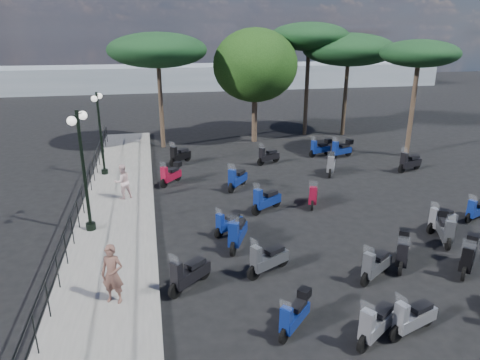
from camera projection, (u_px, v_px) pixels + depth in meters
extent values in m
plane|color=black|center=(295.00, 236.00, 15.76)|extent=(120.00, 120.00, 0.00)
cube|color=slate|center=(117.00, 217.00, 17.22)|extent=(3.00, 30.00, 0.15)
cylinder|color=black|center=(35.00, 333.00, 9.62)|extent=(0.04, 0.04, 1.10)
cylinder|color=black|center=(48.00, 298.00, 10.88)|extent=(0.04, 0.04, 1.10)
cylinder|color=black|center=(58.00, 271.00, 12.14)|extent=(0.04, 0.04, 1.10)
cylinder|color=black|center=(66.00, 248.00, 13.41)|extent=(0.04, 0.04, 1.10)
cylinder|color=black|center=(72.00, 230.00, 14.67)|extent=(0.04, 0.04, 1.10)
cylinder|color=black|center=(78.00, 214.00, 15.94)|extent=(0.04, 0.04, 1.10)
cylinder|color=black|center=(83.00, 201.00, 17.20)|extent=(0.04, 0.04, 1.10)
cylinder|color=black|center=(87.00, 189.00, 18.47)|extent=(0.04, 0.04, 1.10)
cylinder|color=black|center=(90.00, 179.00, 19.73)|extent=(0.04, 0.04, 1.10)
cylinder|color=black|center=(94.00, 170.00, 21.00)|extent=(0.04, 0.04, 1.10)
cylinder|color=black|center=(96.00, 162.00, 22.26)|extent=(0.04, 0.04, 1.10)
cylinder|color=black|center=(99.00, 155.00, 23.52)|extent=(0.04, 0.04, 1.10)
cylinder|color=black|center=(101.00, 149.00, 24.79)|extent=(0.04, 0.04, 1.10)
cylinder|color=black|center=(103.00, 144.00, 26.05)|extent=(0.04, 0.04, 1.10)
cylinder|color=black|center=(105.00, 138.00, 27.32)|extent=(0.04, 0.04, 1.10)
cylinder|color=black|center=(107.00, 134.00, 28.58)|extent=(0.04, 0.04, 1.10)
cube|color=black|center=(79.00, 194.00, 16.40)|extent=(0.04, 26.00, 0.04)
cube|color=black|center=(80.00, 207.00, 16.57)|extent=(0.04, 26.00, 0.04)
cylinder|color=black|center=(91.00, 226.00, 15.91)|extent=(0.36, 0.36, 0.27)
cylinder|color=black|center=(84.00, 172.00, 15.22)|extent=(0.12, 0.12, 4.47)
cylinder|color=black|center=(77.00, 115.00, 14.55)|extent=(0.27, 0.99, 0.04)
sphere|color=white|center=(83.00, 115.00, 15.06)|extent=(0.31, 0.31, 0.31)
sphere|color=white|center=(72.00, 121.00, 14.11)|extent=(0.31, 0.31, 0.31)
cylinder|color=black|center=(105.00, 171.00, 22.19)|extent=(0.34, 0.34, 0.25)
cylinder|color=black|center=(101.00, 134.00, 21.54)|extent=(0.12, 0.12, 4.21)
cylinder|color=black|center=(97.00, 95.00, 20.91)|extent=(0.19, 0.94, 0.04)
sphere|color=white|center=(99.00, 96.00, 21.39)|extent=(0.29, 0.29, 0.29)
sphere|color=white|center=(94.00, 99.00, 20.49)|extent=(0.29, 0.29, 0.29)
imported|color=brown|center=(112.00, 274.00, 11.42)|extent=(0.72, 0.59, 1.69)
imported|color=silver|center=(123.00, 182.00, 18.71)|extent=(0.94, 0.86, 1.56)
cylinder|color=black|center=(175.00, 290.00, 12.02)|extent=(0.44, 0.40, 0.49)
cylinder|color=black|center=(204.00, 271.00, 12.96)|extent=(0.44, 0.40, 0.49)
cube|color=black|center=(191.00, 274.00, 12.47)|extent=(1.24, 1.15, 0.35)
cube|color=black|center=(195.00, 263.00, 12.51)|extent=(0.67, 0.64, 0.14)
cube|color=black|center=(177.00, 274.00, 11.93)|extent=(0.37, 0.38, 0.72)
plane|color=white|center=(174.00, 260.00, 11.73)|extent=(0.32, 0.35, 0.38)
cylinder|color=black|center=(233.00, 248.00, 14.31)|extent=(0.33, 0.53, 0.53)
cylinder|color=black|center=(242.00, 231.00, 15.53)|extent=(0.33, 0.53, 0.53)
cube|color=navy|center=(238.00, 234.00, 14.91)|extent=(0.95, 1.46, 0.38)
cube|color=black|center=(239.00, 223.00, 14.98)|extent=(0.58, 0.74, 0.15)
cube|color=navy|center=(234.00, 233.00, 14.22)|extent=(0.40, 0.36, 0.77)
plane|color=white|center=(233.00, 221.00, 14.00)|extent=(0.42, 0.26, 0.41)
cylinder|color=black|center=(219.00, 233.00, 15.54)|extent=(0.39, 0.32, 0.42)
cylinder|color=black|center=(238.00, 224.00, 16.29)|extent=(0.39, 0.32, 0.42)
cube|color=navy|center=(230.00, 224.00, 15.89)|extent=(1.10, 0.92, 0.30)
cube|color=black|center=(232.00, 217.00, 15.92)|extent=(0.58, 0.53, 0.12)
cube|color=navy|center=(220.00, 222.00, 15.46)|extent=(0.31, 0.33, 0.62)
plane|color=white|center=(219.00, 212.00, 15.29)|extent=(0.25, 0.31, 0.33)
cylinder|color=black|center=(164.00, 183.00, 20.58)|extent=(0.37, 0.43, 0.47)
cylinder|color=black|center=(178.00, 176.00, 21.57)|extent=(0.37, 0.43, 0.47)
cube|color=maroon|center=(171.00, 176.00, 21.06)|extent=(1.06, 1.20, 0.33)
cube|color=black|center=(173.00, 170.00, 21.11)|extent=(0.60, 0.64, 0.14)
cube|color=maroon|center=(164.00, 174.00, 20.50)|extent=(0.36, 0.35, 0.69)
plane|color=white|center=(163.00, 165.00, 20.31)|extent=(0.34, 0.30, 0.36)
cube|color=black|center=(178.00, 164.00, 21.38)|extent=(0.45, 0.46, 0.26)
cylinder|color=black|center=(173.00, 162.00, 23.83)|extent=(0.43, 0.44, 0.51)
cylinder|color=black|center=(188.00, 157.00, 24.86)|extent=(0.43, 0.44, 0.51)
cube|color=black|center=(181.00, 156.00, 24.33)|extent=(1.23, 1.25, 0.36)
cube|color=black|center=(183.00, 150.00, 24.37)|extent=(0.68, 0.68, 0.15)
cube|color=black|center=(174.00, 153.00, 23.74)|extent=(0.39, 0.39, 0.75)
plane|color=white|center=(172.00, 145.00, 23.53)|extent=(0.35, 0.34, 0.40)
cylinder|color=black|center=(397.00, 333.00, 10.32)|extent=(0.48, 0.24, 0.47)
cylinder|color=black|center=(428.00, 317.00, 10.89)|extent=(0.48, 0.24, 0.47)
cube|color=#9FA0A8|center=(415.00, 318.00, 10.57)|extent=(1.31, 0.72, 0.33)
cube|color=black|center=(421.00, 307.00, 10.56)|extent=(0.65, 0.47, 0.14)
cube|color=#9FA0A8|center=(401.00, 316.00, 10.21)|extent=(0.30, 0.35, 0.69)
plane|color=white|center=(402.00, 301.00, 10.04)|extent=(0.19, 0.38, 0.36)
cylinder|color=black|center=(284.00, 335.00, 10.28)|extent=(0.37, 0.37, 0.43)
cylinder|color=black|center=(303.00, 312.00, 11.13)|extent=(0.37, 0.37, 0.43)
cube|color=navy|center=(295.00, 317.00, 10.69)|extent=(1.03, 1.04, 0.30)
cube|color=black|center=(298.00, 305.00, 10.73)|extent=(0.57, 0.57, 0.12)
cube|color=navy|center=(286.00, 319.00, 10.20)|extent=(0.33, 0.33, 0.62)
plane|color=white|center=(286.00, 306.00, 10.03)|extent=(0.29, 0.29, 0.33)
cube|color=black|center=(304.00, 293.00, 10.96)|extent=(0.42, 0.42, 0.23)
cylinder|color=black|center=(254.00, 272.00, 12.90)|extent=(0.48, 0.32, 0.49)
cylinder|color=black|center=(283.00, 259.00, 13.65)|extent=(0.48, 0.32, 0.49)
cube|color=#4A4C51|center=(270.00, 260.00, 13.25)|extent=(1.35, 0.93, 0.35)
cube|color=black|center=(274.00, 250.00, 13.26)|extent=(0.69, 0.56, 0.14)
cube|color=#4A4C51|center=(256.00, 258.00, 12.80)|extent=(0.34, 0.38, 0.72)
plane|color=white|center=(255.00, 245.00, 12.61)|extent=(0.25, 0.38, 0.38)
cylinder|color=black|center=(256.00, 210.00, 17.47)|extent=(0.48, 0.36, 0.51)
cylinder|color=black|center=(276.00, 201.00, 18.32)|extent=(0.48, 0.36, 0.51)
cube|color=navy|center=(268.00, 201.00, 17.87)|extent=(1.34, 1.05, 0.36)
cube|color=black|center=(271.00, 193.00, 17.89)|extent=(0.70, 0.61, 0.15)
cube|color=navy|center=(258.00, 198.00, 17.37)|extent=(0.37, 0.39, 0.74)
plane|color=white|center=(257.00, 188.00, 17.17)|extent=(0.29, 0.38, 0.39)
cylinder|color=black|center=(231.00, 188.00, 19.93)|extent=(0.40, 0.47, 0.51)
cylinder|color=black|center=(243.00, 180.00, 21.01)|extent=(0.40, 0.47, 0.51)
cube|color=navy|center=(238.00, 179.00, 20.45)|extent=(1.14, 1.32, 0.36)
cube|color=black|center=(240.00, 173.00, 20.51)|extent=(0.65, 0.70, 0.15)
cube|color=navy|center=(232.00, 177.00, 19.84)|extent=(0.40, 0.38, 0.75)
plane|color=white|center=(231.00, 168.00, 19.63)|extent=(0.37, 0.32, 0.40)
cylinder|color=black|center=(364.00, 343.00, 9.98)|extent=(0.47, 0.36, 0.49)
cylinder|color=black|center=(388.00, 319.00, 10.81)|extent=(0.47, 0.36, 0.49)
cube|color=#9FA0A8|center=(378.00, 323.00, 10.37)|extent=(1.30, 1.03, 0.35)
cube|color=black|center=(383.00, 310.00, 10.39)|extent=(0.68, 0.60, 0.14)
cube|color=#9FA0A8|center=(367.00, 325.00, 9.88)|extent=(0.36, 0.38, 0.72)
plane|color=white|center=(368.00, 309.00, 9.69)|extent=(0.28, 0.37, 0.38)
cylinder|color=black|center=(366.00, 279.00, 12.59)|extent=(0.45, 0.34, 0.47)
cylinder|color=black|center=(385.00, 264.00, 13.39)|extent=(0.45, 0.34, 0.47)
cube|color=#4A4C51|center=(377.00, 266.00, 12.96)|extent=(1.25, 0.98, 0.33)
cube|color=black|center=(380.00, 256.00, 12.99)|extent=(0.66, 0.57, 0.14)
cube|color=#4A4C51|center=(369.00, 264.00, 12.49)|extent=(0.34, 0.37, 0.69)
plane|color=white|center=(369.00, 252.00, 12.31)|extent=(0.27, 0.36, 0.37)
cylinder|color=black|center=(400.00, 268.00, 13.17)|extent=(0.35, 0.45, 0.47)
cylinder|color=black|center=(402.00, 251.00, 14.21)|extent=(0.35, 0.45, 0.47)
cube|color=black|center=(402.00, 253.00, 13.68)|extent=(0.99, 1.25, 0.34)
cube|color=black|center=(403.00, 243.00, 13.73)|extent=(0.58, 0.66, 0.14)
cube|color=black|center=(402.00, 254.00, 13.09)|extent=(0.37, 0.35, 0.69)
plane|color=white|center=(404.00, 242.00, 12.89)|extent=(0.36, 0.27, 0.37)
cube|color=black|center=(404.00, 233.00, 14.02)|extent=(0.45, 0.45, 0.26)
cylinder|color=black|center=(312.00, 205.00, 17.97)|extent=(0.28, 0.47, 0.47)
cylinder|color=black|center=(314.00, 195.00, 19.05)|extent=(0.28, 0.47, 0.47)
cube|color=maroon|center=(313.00, 196.00, 18.49)|extent=(0.82, 1.29, 0.33)
cube|color=black|center=(314.00, 189.00, 18.56)|extent=(0.51, 0.65, 0.14)
cube|color=maroon|center=(313.00, 195.00, 17.89)|extent=(0.35, 0.31, 0.68)
plane|color=white|center=(313.00, 185.00, 17.70)|extent=(0.37, 0.22, 0.36)
cylinder|color=black|center=(261.00, 162.00, 24.00)|extent=(0.46, 0.30, 0.47)
cylinder|color=black|center=(276.00, 158.00, 24.70)|extent=(0.46, 0.30, 0.47)
cube|color=black|center=(269.00, 157.00, 24.32)|extent=(1.29, 0.87, 0.33)
cube|color=black|center=(272.00, 152.00, 24.33)|extent=(0.66, 0.53, 0.14)
cube|color=black|center=(262.00, 154.00, 23.90)|extent=(0.32, 0.36, 0.69)
plane|color=white|center=(261.00, 146.00, 23.72)|extent=(0.24, 0.37, 0.36)
cylinder|color=black|center=(448.00, 244.00, 14.69)|extent=(0.29, 0.48, 0.48)
cylinder|color=black|center=(440.00, 229.00, 15.80)|extent=(0.29, 0.48, 0.48)
cube|color=#4A4C51|center=(444.00, 231.00, 15.23)|extent=(0.84, 1.32, 0.34)
cube|color=black|center=(444.00, 222.00, 15.30)|extent=(0.52, 0.67, 0.14)
cube|color=#4A4C51|center=(449.00, 230.00, 14.61)|extent=(0.36, 0.32, 0.70)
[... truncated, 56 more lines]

